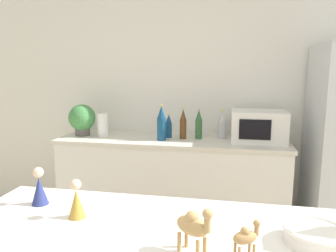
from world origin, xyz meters
TOP-DOWN VIEW (x-y plane):
  - wall_back at (0.00, 2.73)m, footprint 8.00×0.06m
  - back_counter at (-0.39, 2.40)m, footprint 2.15×0.63m
  - potted_plant at (-1.29, 2.38)m, footprint 0.26×0.26m
  - paper_towel_roll at (-1.07, 2.36)m, footprint 0.10×0.10m
  - microwave at (0.40, 2.42)m, footprint 0.48×0.37m
  - back_bottle_0 at (-0.29, 2.41)m, footprint 0.06×0.06m
  - back_bottle_1 at (-0.47, 2.31)m, footprint 0.08×0.08m
  - back_bottle_2 at (0.07, 2.50)m, footprint 0.08×0.08m
  - back_bottle_3 at (-0.43, 2.44)m, footprint 0.06×0.06m
  - back_bottle_4 at (-0.14, 2.44)m, footprint 0.06×0.06m
  - fruit_bowl at (0.44, 0.51)m, footprint 0.21×0.21m
  - camel_figurine at (0.04, 0.38)m, footprint 0.13×0.12m
  - camel_figurine_second at (0.20, 0.39)m, footprint 0.09×0.08m
  - wise_man_figurine_crimson at (-0.45, 0.55)m, footprint 0.07×0.07m
  - wise_man_figurine_purple at (-0.67, 0.65)m, footprint 0.07×0.07m

SIDE VIEW (x-z plane):
  - back_counter at x=-0.39m, z-range 0.00..0.88m
  - fruit_bowl at x=0.44m, z-range 0.94..1.01m
  - back_bottle_3 at x=-0.43m, z-range 0.87..1.11m
  - paper_towel_roll at x=-1.07m, z-range 0.88..1.10m
  - back_bottle_2 at x=0.07m, z-range 0.87..1.14m
  - wise_man_figurine_crimson at x=-0.45m, z-range 0.93..1.09m
  - camel_figurine_second at x=0.20m, z-range 0.95..1.07m
  - wise_man_figurine_purple at x=-0.67m, z-range 0.93..1.10m
  - back_bottle_4 at x=-0.14m, z-range 0.87..1.16m
  - back_bottle_0 at x=-0.29m, z-range 0.87..1.16m
  - microwave at x=0.40m, z-range 0.88..1.16m
  - back_bottle_1 at x=-0.47m, z-range 0.87..1.20m
  - camel_figurine at x=0.04m, z-range 0.95..1.12m
  - potted_plant at x=-1.29m, z-range 0.89..1.20m
  - wall_back at x=0.00m, z-range 0.00..2.55m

